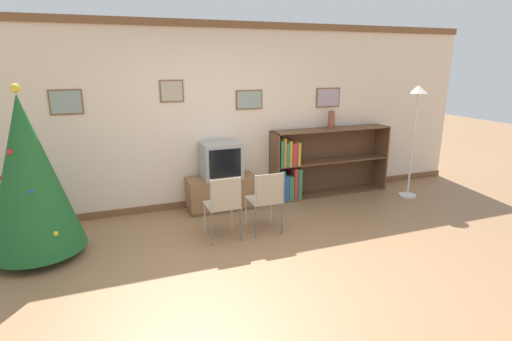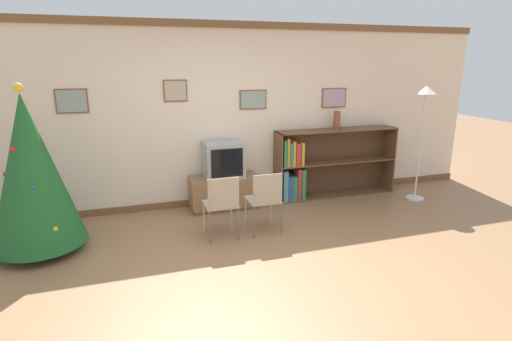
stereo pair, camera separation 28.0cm
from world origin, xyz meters
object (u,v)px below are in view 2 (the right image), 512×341
television (224,160)px  standing_lamp (424,114)px  folding_chair_right (265,199)px  tv_console (224,192)px  folding_chair_left (222,203)px  christmas_tree (31,172)px  vase (337,120)px  bookshelf (314,167)px

television → standing_lamp: bearing=-10.0°
television → folding_chair_right: bearing=-75.4°
tv_console → folding_chair_left: size_ratio=1.24×
christmas_tree → vase: (4.24, 0.83, 0.28)m
folding_chair_left → standing_lamp: size_ratio=0.46×
vase → folding_chair_left: bearing=-151.6°
tv_console → television: 0.51m
television → folding_chair_right: television is taller
folding_chair_right → christmas_tree: bearing=172.6°
bookshelf → standing_lamp: standing_lamp is taller
vase → tv_console: bearing=-177.0°
television → folding_chair_right: 1.14m
christmas_tree → tv_console: bearing=17.2°
bookshelf → vase: (0.38, 0.03, 0.73)m
folding_chair_right → vase: (1.61, 1.17, 0.77)m
standing_lamp → tv_console: bearing=170.0°
vase → standing_lamp: (1.13, -0.63, 0.13)m
tv_console → television: (-0.00, -0.00, 0.51)m
vase → bookshelf: bearing=-174.7°
christmas_tree → vase: size_ratio=6.76×
christmas_tree → television: 2.48m
christmas_tree → standing_lamp: size_ratio=1.08×
folding_chair_left → christmas_tree: bearing=170.7°
folding_chair_right → folding_chair_left: bearing=180.0°
television → bookshelf: size_ratio=0.28×
bookshelf → standing_lamp: 1.84m
vase → folding_chair_right: bearing=-144.0°
folding_chair_left → folding_chair_right: 0.56m
television → vase: bearing=3.1°
tv_console → folding_chair_left: 1.13m
folding_chair_right → standing_lamp: standing_lamp is taller
folding_chair_right → bookshelf: bearing=42.8°
christmas_tree → bookshelf: bearing=11.6°
television → christmas_tree: bearing=-162.9°
folding_chair_right → standing_lamp: size_ratio=0.46×
standing_lamp → folding_chair_left: bearing=-170.7°
television → folding_chair_right: (0.28, -1.07, -0.28)m
folding_chair_left → vase: 2.58m
vase → standing_lamp: standing_lamp is taller
folding_chair_left → standing_lamp: standing_lamp is taller
bookshelf → vase: vase is taller
tv_console → bookshelf: 1.53m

